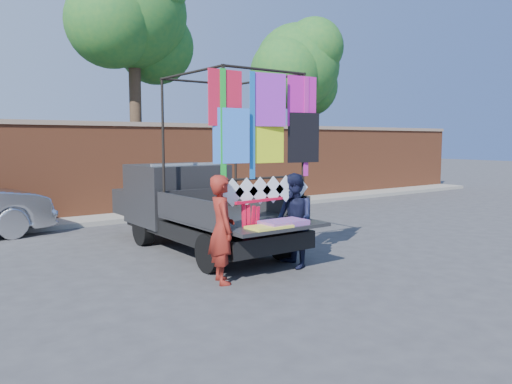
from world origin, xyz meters
TOP-DOWN VIEW (x-y plane):
  - ground at (0.00, 0.00)m, footprint 90.00×90.00m
  - brick_wall at (0.00, 7.00)m, footprint 30.00×0.45m
  - curb at (0.00, 6.30)m, footprint 30.00×1.20m
  - tree_mid at (1.02, 8.12)m, footprint 4.20×3.30m
  - tree_right at (7.52, 8.12)m, footprint 4.20×3.30m
  - pickup_truck at (-0.38, 2.37)m, footprint 2.03×5.11m
  - woman at (-1.28, -0.24)m, footprint 0.54×0.67m
  - man at (0.17, -0.18)m, footprint 0.75×0.88m
  - streamer_bundle at (-0.66, -0.22)m, footprint 0.99×0.18m

SIDE VIEW (x-z plane):
  - ground at x=0.00m, z-range 0.00..0.00m
  - curb at x=0.00m, z-range 0.00..0.12m
  - man at x=0.17m, z-range 0.00..1.57m
  - woman at x=-1.28m, z-range 0.00..1.61m
  - pickup_truck at x=-0.38m, z-range -0.80..2.42m
  - streamer_bundle at x=-0.66m, z-range 0.64..1.32m
  - brick_wall at x=0.00m, z-range 0.02..2.63m
  - tree_right at x=7.52m, z-range 1.44..8.06m
  - tree_mid at x=1.02m, z-range 1.83..9.56m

